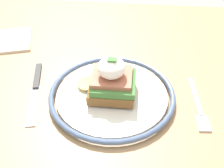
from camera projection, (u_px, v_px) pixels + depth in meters
dining_table at (107, 135)px, 0.60m from camera, size 1.12×0.91×0.72m
plate at (112, 95)px, 0.54m from camera, size 0.24×0.24×0.02m
sandwich at (112, 80)px, 0.52m from camera, size 0.12×0.08×0.08m
fork at (198, 106)px, 0.53m from camera, size 0.03×0.14×0.00m
knife at (36, 87)px, 0.57m from camera, size 0.05×0.18×0.01m
napkin at (10, 40)px, 0.71m from camera, size 0.13×0.14×0.01m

